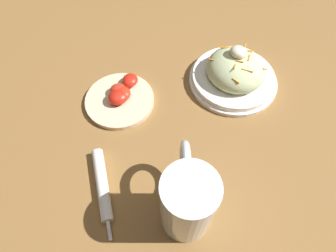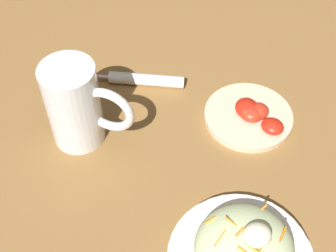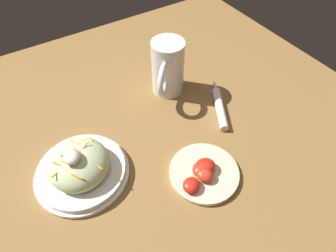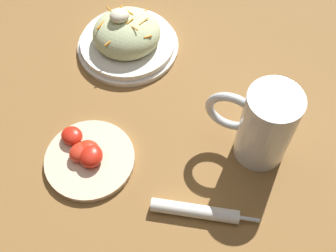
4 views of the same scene
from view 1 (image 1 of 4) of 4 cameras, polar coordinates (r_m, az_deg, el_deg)
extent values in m
plane|color=olive|center=(0.74, -0.59, 6.22)|extent=(1.43, 1.43, 0.00)
cylinder|color=white|center=(0.78, 12.69, 8.79)|extent=(0.23, 0.23, 0.01)
cylinder|color=white|center=(0.77, 12.87, 9.41)|extent=(0.21, 0.21, 0.01)
ellipsoid|color=beige|center=(0.75, 13.29, 10.86)|extent=(0.15, 0.15, 0.08)
cylinder|color=orange|center=(0.74, 18.34, 10.80)|extent=(0.02, 0.01, 0.00)
cylinder|color=orange|center=(0.75, 14.42, 14.11)|extent=(0.02, 0.02, 0.01)
cylinder|color=orange|center=(0.75, 13.82, 14.26)|extent=(0.02, 0.00, 0.00)
cylinder|color=orange|center=(0.73, 13.22, 13.53)|extent=(0.02, 0.01, 0.00)
cylinder|color=orange|center=(0.76, 15.46, 14.18)|extent=(0.03, 0.02, 0.01)
cylinder|color=orange|center=(0.71, 13.15, 11.52)|extent=(0.02, 0.03, 0.01)
cylinder|color=orange|center=(0.73, 15.78, 12.90)|extent=(0.01, 0.02, 0.00)
cylinder|color=orange|center=(0.74, 15.06, 13.44)|extent=(0.01, 0.02, 0.01)
cylinder|color=orange|center=(0.71, 15.50, 10.59)|extent=(0.03, 0.02, 0.01)
cylinder|color=orange|center=(0.70, 13.32, 8.73)|extent=(0.02, 0.01, 0.01)
cylinder|color=orange|center=(0.76, 11.37, 14.99)|extent=(0.02, 0.02, 0.01)
cylinder|color=orange|center=(0.72, 14.00, 12.34)|extent=(0.02, 0.01, 0.01)
cylinder|color=orange|center=(0.77, 14.97, 14.81)|extent=(0.02, 0.03, 0.01)
cylinder|color=orange|center=(0.73, 8.83, 12.82)|extent=(0.02, 0.01, 0.01)
ellipsoid|color=#EFEACC|center=(0.73, 13.82, 14.08)|extent=(0.04, 0.04, 0.02)
cylinder|color=white|center=(0.52, 3.94, -15.22)|extent=(0.10, 0.10, 0.17)
cylinder|color=orange|center=(0.56, 3.68, -16.48)|extent=(0.09, 0.09, 0.08)
cylinder|color=white|center=(0.51, 3.97, -15.04)|extent=(0.09, 0.09, 0.01)
torus|color=white|center=(0.53, 3.47, -8.01)|extent=(0.08, 0.08, 0.10)
cylinder|color=white|center=(0.62, -12.95, -11.13)|extent=(0.15, 0.10, 0.02)
cylinder|color=silver|center=(0.59, -11.60, -19.63)|extent=(0.03, 0.02, 0.01)
cylinder|color=beige|center=(0.73, -9.53, 5.05)|extent=(0.17, 0.17, 0.01)
ellipsoid|color=red|center=(0.72, -9.07, 6.32)|extent=(0.06, 0.06, 0.03)
ellipsoid|color=red|center=(0.75, -7.54, 8.99)|extent=(0.06, 0.06, 0.02)
ellipsoid|color=red|center=(0.71, -9.85, 5.71)|extent=(0.06, 0.06, 0.03)
ellipsoid|color=red|center=(0.73, -9.74, 6.95)|extent=(0.05, 0.05, 0.03)
ellipsoid|color=red|center=(0.72, -9.41, 6.51)|extent=(0.04, 0.04, 0.03)
camera|label=2|loc=(0.73, 70.87, 43.01)|focal=50.58mm
camera|label=3|loc=(0.82, -15.48, 58.71)|focal=30.10mm
camera|label=4|loc=(0.45, -95.50, 26.08)|focal=45.16mm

